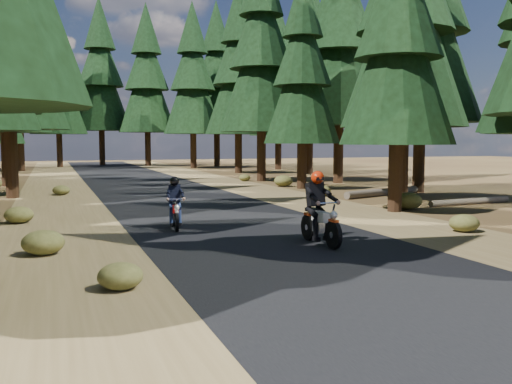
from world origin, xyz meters
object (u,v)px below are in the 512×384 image
Objects in this scene: log_near at (383,192)px; log_far at (470,201)px; rider_lead at (320,221)px; rider_follow at (175,212)px.

log_far is at bearing -94.78° from log_near.
log_near is 4.23m from log_far.
rider_lead reaches higher than log_near.
rider_lead is at bearing -149.97° from log_near.
log_near is at bearing -141.44° from rider_follow.
rider_follow is (-2.63, 3.47, -0.09)m from rider_lead.
rider_lead is (-7.83, -9.68, 0.41)m from log_near.
rider_lead is at bearing -155.56° from log_far.
log_near is 3.01× the size of rider_follow.
log_near is 12.46m from rider_lead.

